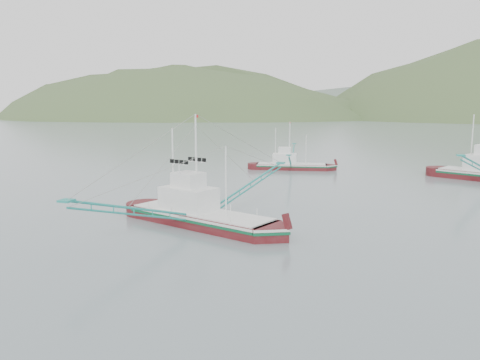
% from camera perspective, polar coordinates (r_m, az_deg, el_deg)
% --- Properties ---
extents(ground, '(1200.00, 1200.00, 0.00)m').
position_cam_1_polar(ground, '(42.86, -2.54, -5.42)').
color(ground, slate).
rests_on(ground, ground).
extents(main_boat, '(15.15, 25.76, 10.76)m').
position_cam_1_polar(main_boat, '(42.31, -4.95, -2.68)').
color(main_boat, '#480C0F').
rests_on(main_boat, ground).
extents(bg_boat_far, '(12.27, 21.40, 8.73)m').
position_cam_1_polar(bg_boat_far, '(80.02, 6.21, 2.32)').
color(bg_boat_far, '#480C0F').
rests_on(bg_boat_far, ground).
extents(headland_left, '(448.00, 308.00, 210.00)m').
position_cam_1_polar(headland_left, '(443.95, -7.77, 7.51)').
color(headland_left, '#40572D').
rests_on(headland_left, ground).
extents(ridge_distant, '(960.00, 400.00, 240.00)m').
position_cam_1_polar(ridge_distant, '(599.06, 19.96, 7.42)').
color(ridge_distant, slate).
rests_on(ridge_distant, ground).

